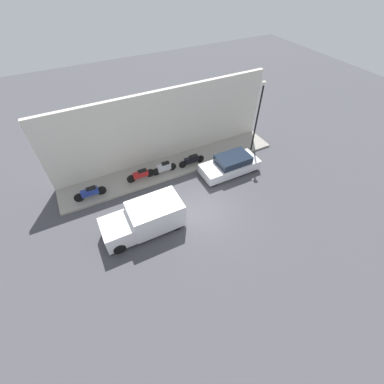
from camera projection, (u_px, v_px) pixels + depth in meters
name	position (u px, v px, depth m)	size (l,w,h in m)	color
ground_plane	(204.00, 210.00, 16.30)	(60.00, 60.00, 0.00)	#47474C
sidewalk	(173.00, 166.00, 19.24)	(2.42, 16.31, 0.16)	gray
building_facade	(163.00, 127.00, 18.24)	(0.30, 16.31, 5.35)	silver
parked_car	(230.00, 165.00, 18.47)	(1.78, 4.28, 1.35)	silver
delivery_van	(144.00, 219.00, 14.64)	(1.95, 4.61, 1.78)	white
motorcycle_black	(192.00, 160.00, 18.93)	(0.30, 2.04, 0.81)	black
motorcycle_blue	(90.00, 192.00, 16.55)	(0.30, 2.07, 0.83)	navy
motorcycle_red	(141.00, 174.00, 17.81)	(0.30, 2.00, 0.78)	#B21E1E
scooter_silver	(164.00, 167.00, 18.30)	(0.30, 1.84, 0.86)	#B7B7BF
streetlamp	(259.00, 109.00, 18.18)	(0.32, 0.32, 5.45)	black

